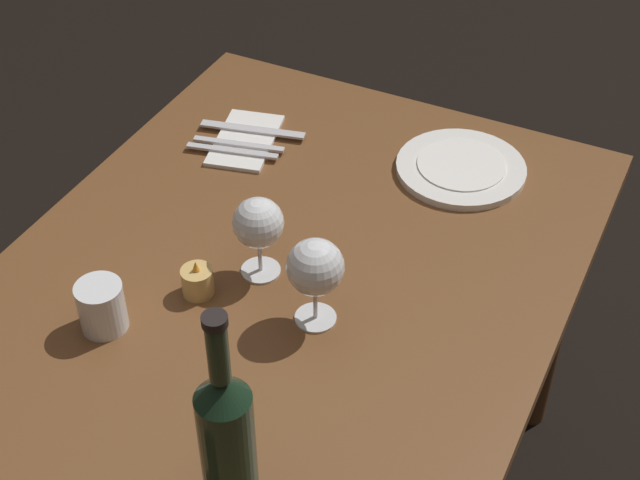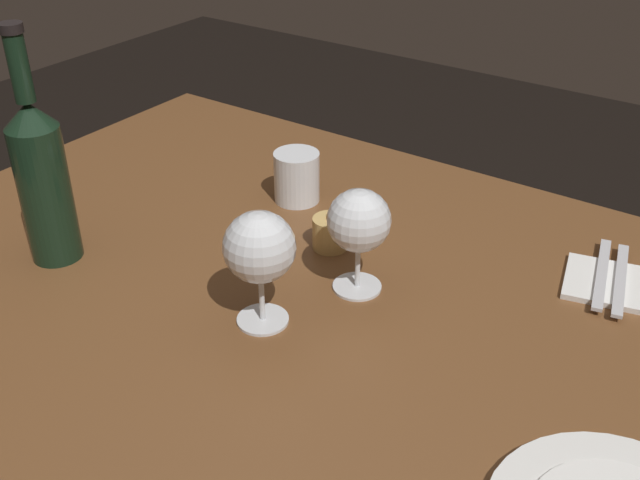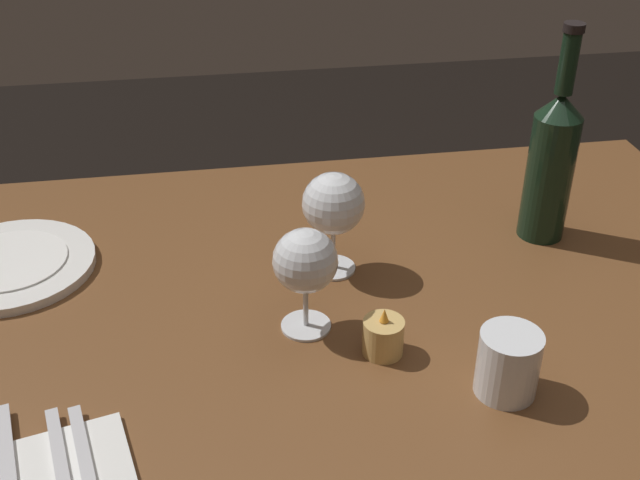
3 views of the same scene
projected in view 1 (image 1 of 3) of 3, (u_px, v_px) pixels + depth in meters
The scene contains 11 objects.
dining_table at pixel (266, 336), 1.57m from camera, with size 1.30×0.90×0.74m.
wine_glass_left at pixel (258, 224), 1.49m from camera, with size 0.08×0.08×0.15m.
wine_glass_right at pixel (315, 269), 1.41m from camera, with size 0.09×0.09×0.15m.
wine_bottle at pixel (227, 436), 1.15m from camera, with size 0.07×0.07×0.33m.
water_tumbler at pixel (102, 309), 1.44m from camera, with size 0.07×0.07×0.08m.
votive_candle at pixel (198, 282), 1.51m from camera, with size 0.05×0.05×0.07m.
dinner_plate at pixel (461, 168), 1.76m from camera, with size 0.24×0.24×0.02m.
folded_napkin at pixel (245, 140), 1.84m from camera, with size 0.21×0.15×0.01m.
fork_inner at pixel (239, 144), 1.82m from camera, with size 0.05×0.18×0.00m.
fork_outer at pixel (232, 151), 1.80m from camera, with size 0.05×0.18×0.00m.
table_knife at pixel (253, 130), 1.85m from camera, with size 0.07×0.21×0.00m.
Camera 1 is at (-0.93, -0.56, 1.80)m, focal length 53.06 mm.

